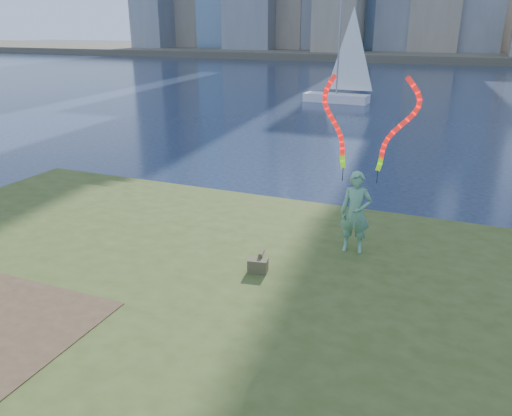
% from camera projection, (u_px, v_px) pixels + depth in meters
% --- Properties ---
extents(ground, '(320.00, 320.00, 0.00)m').
position_uv_depth(ground, '(199.00, 304.00, 10.79)').
color(ground, '#18243D').
rests_on(ground, ground).
extents(grassy_knoll, '(20.00, 18.00, 0.80)m').
position_uv_depth(grassy_knoll, '(134.00, 351.00, 8.68)').
color(grassy_knoll, '#39491A').
rests_on(grassy_knoll, ground).
extents(far_shore, '(320.00, 40.00, 1.20)m').
position_uv_depth(far_shore, '(445.00, 54.00, 92.90)').
color(far_shore, brown).
rests_on(far_shore, ground).
extents(woman_with_ribbons, '(2.14, 0.52, 4.23)m').
position_uv_depth(woman_with_ribbons, '(357.00, 193.00, 10.99)').
color(woman_with_ribbons, '#126B31').
rests_on(woman_with_ribbons, grassy_knoll).
extents(canvas_bag, '(0.45, 0.50, 0.38)m').
position_uv_depth(canvas_bag, '(258.00, 265.00, 10.43)').
color(canvas_bag, '#4D462B').
rests_on(canvas_bag, grassy_knoll).
extents(sailboat, '(5.31, 1.88, 8.01)m').
position_uv_depth(sailboat, '(340.00, 84.00, 38.34)').
color(sailboat, white).
rests_on(sailboat, ground).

